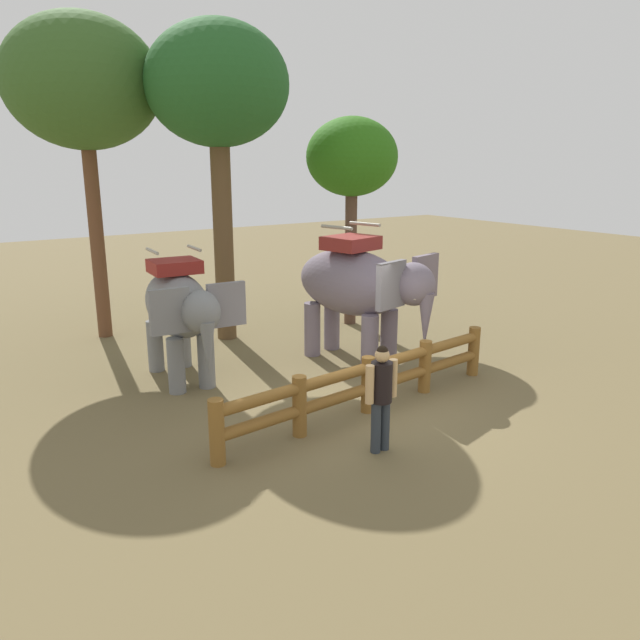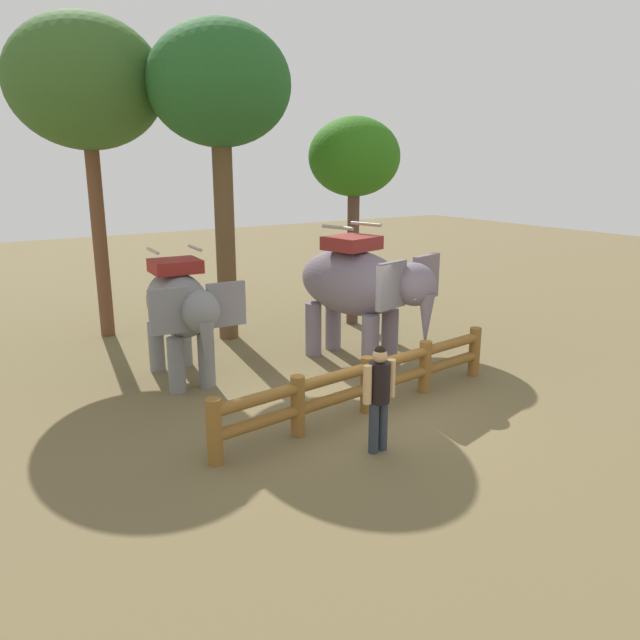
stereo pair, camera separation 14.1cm
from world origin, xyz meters
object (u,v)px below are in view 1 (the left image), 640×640
object	(u,v)px
elephant_center	(359,286)
tourist_woman_in_black	(381,391)
log_fence	(368,381)
elephant_near_left	(180,309)
tree_far_right	(352,160)
tree_back_center	(83,85)
tree_far_left	(217,90)

from	to	relation	value
elephant_center	tourist_woman_in_black	bearing A→B (deg)	-122.62
log_fence	elephant_near_left	distance (m)	4.14
elephant_center	tree_far_right	bearing A→B (deg)	56.43
tree_back_center	elephant_near_left	bearing A→B (deg)	-84.44
tree_far_right	tourist_woman_in_black	bearing A→B (deg)	-123.03
elephant_near_left	tree_far_right	distance (m)	6.65
log_fence	tree_far_left	size ratio (longest dim) A/B	0.85
log_fence	elephant_center	size ratio (longest dim) A/B	1.75
elephant_center	tourist_woman_in_black	size ratio (longest dim) A/B	2.13
elephant_near_left	elephant_center	bearing A→B (deg)	-14.17
elephant_center	tree_far_right	distance (m)	4.35
elephant_near_left	tree_far_right	bearing A→B (deg)	18.19
tourist_woman_in_black	elephant_near_left	bearing A→B (deg)	106.48
tourist_woman_in_black	tree_back_center	bearing A→B (deg)	101.31
tree_back_center	log_fence	bearing A→B (deg)	-71.36
elephant_near_left	tourist_woman_in_black	distance (m)	4.95
elephant_near_left	elephant_center	world-z (taller)	elephant_center
elephant_center	tourist_woman_in_black	distance (m)	4.52
log_fence	tourist_woman_in_black	size ratio (longest dim) A/B	3.72
elephant_near_left	tree_back_center	size ratio (longest dim) A/B	0.41
elephant_center	tree_far_left	xyz separation A→B (m)	(-1.64, 3.43, 4.32)
log_fence	tree_far_left	distance (m)	8.01
tree_far_left	tree_back_center	bearing A→B (deg)	143.35
tourist_woman_in_black	tree_far_left	distance (m)	8.83
elephant_near_left	tree_far_right	world-z (taller)	tree_far_right
elephant_center	tree_back_center	world-z (taller)	tree_back_center
tree_far_left	tree_far_right	distance (m)	3.91
elephant_near_left	tourist_woman_in_black	world-z (taller)	elephant_near_left
log_fence	elephant_center	xyz separation A→B (m)	(1.61, 2.42, 1.15)
tree_back_center	tourist_woman_in_black	bearing A→B (deg)	-78.69
tourist_woman_in_black	tree_far_left	world-z (taller)	tree_far_left
log_fence	elephant_near_left	bearing A→B (deg)	123.01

